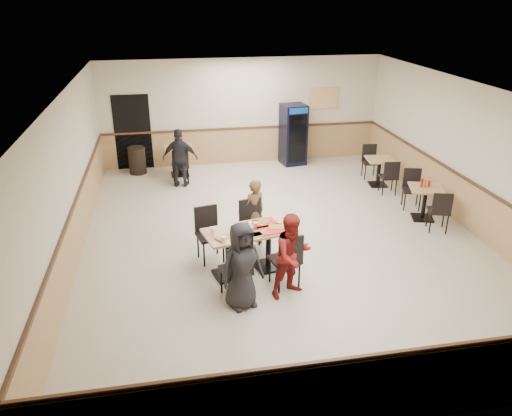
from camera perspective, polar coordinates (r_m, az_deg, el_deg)
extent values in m
plane|color=beige|center=(10.37, 2.90, -3.26)|extent=(10.00, 10.00, 0.00)
plane|color=silver|center=(9.40, 3.28, 13.28)|extent=(10.00, 10.00, 0.00)
plane|color=beige|center=(14.51, -1.57, 10.94)|extent=(8.00, 0.00, 8.00)
plane|color=beige|center=(5.55, 15.37, -12.32)|extent=(8.00, 0.00, 8.00)
plane|color=beige|center=(9.70, -20.61, 2.90)|extent=(0.00, 10.00, 10.00)
plane|color=beige|center=(11.37, 23.18, 5.44)|extent=(0.00, 10.00, 10.00)
cube|color=tan|center=(14.74, -1.52, 7.13)|extent=(7.98, 0.03, 1.00)
cube|color=tan|center=(11.68, 22.35, 0.78)|extent=(0.03, 9.98, 1.00)
cube|color=#472B19|center=(14.59, -1.53, 9.11)|extent=(7.98, 0.04, 0.06)
cube|color=black|center=(14.45, -13.90, 8.38)|extent=(1.00, 0.02, 2.10)
cube|color=orange|center=(14.97, 7.76, 12.31)|extent=(0.85, 0.02, 0.60)
cube|color=black|center=(9.01, -3.14, -7.58)|extent=(0.60, 0.60, 0.04)
cylinder|color=black|center=(8.81, -3.20, -5.36)|extent=(0.10, 0.10, 0.75)
cube|color=tan|center=(8.62, -3.25, -3.10)|extent=(0.93, 0.93, 0.04)
cube|color=black|center=(9.26, 1.41, -6.61)|extent=(0.60, 0.60, 0.04)
cylinder|color=black|center=(9.06, 1.43, -4.43)|extent=(0.10, 0.10, 0.75)
cube|color=tan|center=(8.89, 1.46, -2.22)|extent=(0.93, 0.93, 0.04)
imported|color=black|center=(7.85, -1.63, -6.61)|extent=(0.83, 0.67, 1.46)
imported|color=maroon|center=(8.17, 4.19, -5.41)|extent=(0.86, 0.78, 1.45)
imported|color=brown|center=(9.76, -0.24, -0.54)|extent=(0.59, 0.50, 1.37)
imported|color=black|center=(12.90, -8.67, 5.65)|extent=(0.94, 0.51, 1.52)
cube|color=#BB0C0D|center=(8.96, 0.78, -1.76)|extent=(0.57, 0.47, 0.02)
cube|color=#BB0C0D|center=(8.74, 1.91, -2.48)|extent=(0.57, 0.47, 0.02)
cylinder|color=white|center=(8.59, 0.38, -2.97)|extent=(0.25, 0.25, 0.01)
cube|color=#BF874A|center=(8.59, 0.38, -2.90)|extent=(0.33, 0.27, 0.02)
cylinder|color=white|center=(8.53, -1.05, -3.17)|extent=(0.25, 0.25, 0.01)
cube|color=#BF874A|center=(8.53, -1.05, -3.10)|extent=(0.30, 0.20, 0.02)
cylinder|color=white|center=(8.47, -3.65, -3.44)|extent=(0.25, 0.25, 0.01)
cube|color=#BF874A|center=(8.46, -3.66, -3.37)|extent=(0.34, 0.31, 0.02)
cylinder|color=white|center=(8.99, 0.70, -1.71)|extent=(0.25, 0.25, 0.01)
cube|color=#BF874A|center=(8.99, 0.70, -1.64)|extent=(0.33, 0.34, 0.02)
cylinder|color=white|center=(8.83, 2.41, -2.23)|extent=(0.25, 0.25, 0.01)
cube|color=#BF874A|center=(8.82, 2.41, -2.16)|extent=(0.32, 0.25, 0.02)
cylinder|color=white|center=(8.51, -0.17, -3.24)|extent=(0.25, 0.25, 0.01)
cube|color=#BF874A|center=(8.51, -0.17, -3.17)|extent=(0.33, 0.27, 0.02)
cylinder|color=white|center=(8.31, -3.69, -3.61)|extent=(0.09, 0.09, 0.11)
cylinder|color=white|center=(8.62, -4.90, -2.59)|extent=(0.09, 0.09, 0.11)
cylinder|color=white|center=(8.35, -2.18, -3.44)|extent=(0.09, 0.09, 0.11)
cylinder|color=white|center=(8.67, -2.70, -2.36)|extent=(0.09, 0.09, 0.11)
cylinder|color=white|center=(8.44, -1.78, -3.13)|extent=(0.09, 0.09, 0.11)
cylinder|color=#AAB0BD|center=(8.76, -0.06, -2.02)|extent=(0.07, 0.07, 0.12)
cylinder|color=#AAB0BD|center=(8.78, -0.67, -1.97)|extent=(0.07, 0.07, 0.12)
ellipsoid|color=silver|center=(8.70, -0.68, -2.22)|extent=(0.17, 0.17, 0.12)
cube|color=black|center=(11.75, 18.45, -1.05)|extent=(0.56, 0.56, 0.04)
cylinder|color=black|center=(11.61, 18.68, 0.55)|extent=(0.09, 0.09, 0.67)
cube|color=tan|center=(11.49, 18.90, 2.14)|extent=(0.87, 0.87, 0.04)
cube|color=black|center=(13.45, 13.71, 2.64)|extent=(0.49, 0.49, 0.04)
cylinder|color=black|center=(13.34, 13.85, 4.03)|extent=(0.09, 0.09, 0.65)
cube|color=tan|center=(13.23, 13.99, 5.40)|extent=(0.76, 0.76, 0.04)
cylinder|color=#B7150D|center=(11.44, 18.42, 2.76)|extent=(0.06, 0.06, 0.20)
cylinder|color=orange|center=(11.49, 18.81, 2.71)|extent=(0.06, 0.06, 0.17)
cylinder|color=#B7150D|center=(11.53, 19.19, 2.66)|extent=(0.05, 0.05, 0.14)
cube|color=black|center=(13.99, -8.65, 3.87)|extent=(0.49, 0.49, 0.04)
cylinder|color=black|center=(13.86, -8.74, 5.35)|extent=(0.09, 0.09, 0.71)
cube|color=tan|center=(13.75, -8.84, 6.80)|extent=(0.76, 0.76, 0.04)
cube|color=black|center=(14.56, 4.27, 8.37)|extent=(0.74, 0.73, 1.74)
cube|color=black|center=(14.28, 4.78, 7.86)|extent=(0.53, 0.10, 1.37)
cube|color=navy|center=(14.08, 4.91, 11.00)|extent=(0.55, 0.10, 0.16)
cylinder|color=black|center=(14.23, -13.43, 5.32)|extent=(0.47, 0.47, 0.74)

